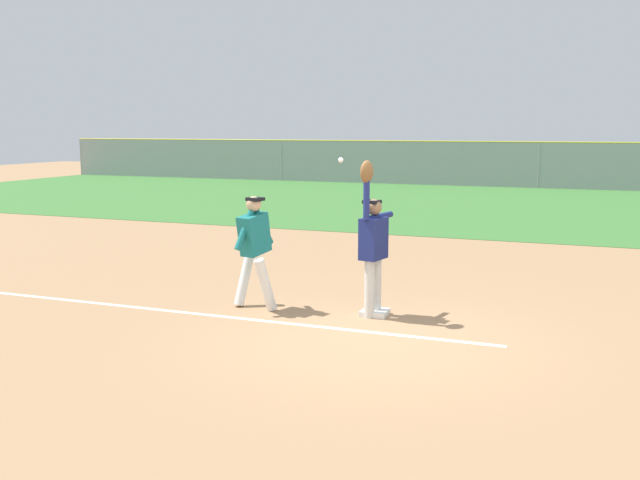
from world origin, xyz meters
The scene contains 11 objects.
ground_plane centered at (0.00, 0.00, 0.00)m, with size 76.12×76.12×0.00m, color #A37A54.
outfield_grass centered at (0.00, 16.95, 0.01)m, with size 50.85×16.17×0.01m, color #3D7533.
chalk_foul_line centered at (-4.38, 0.24, 0.00)m, with size 12.00×0.10×0.01m, color white.
first_base centered at (-0.38, 1.14, 0.04)m, with size 0.38×0.38×0.08m, color white.
fielder centered at (-0.40, 1.07, 1.12)m, with size 0.34×0.90×2.28m.
runner centered at (-2.19, 0.85, 1.00)m, with size 0.76×0.84×1.72m.
baseball centered at (-0.86, 0.97, 2.27)m, with size 0.07×0.07×0.07m, color white.
outfield_fence centered at (0.00, 25.04, 1.05)m, with size 50.93×0.08×2.10m.
parked_car_white centered at (-8.36, 27.67, 0.67)m, with size 4.44×2.20×1.25m.
parked_car_tan centered at (-4.12, 28.10, 0.67)m, with size 4.56×2.45×1.25m.
parked_car_blue centered at (1.09, 28.47, 0.67)m, with size 4.46×2.23×1.25m.
Camera 1 is at (2.59, -8.68, 2.74)m, focal length 40.23 mm.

